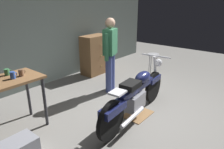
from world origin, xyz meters
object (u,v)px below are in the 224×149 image
object	(u,v)px
shop_stool	(153,59)
mug_brown_stoneware	(21,73)
mug_blue_enamel	(13,75)
person_standing	(110,52)
mug_green_speckled	(7,72)
motorcycle	(136,94)
wooden_dresser	(95,55)

from	to	relation	value
shop_stool	mug_brown_stoneware	size ratio (longest dim) A/B	5.67
mug_blue_enamel	mug_brown_stoneware	bearing A→B (deg)	5.01
person_standing	mug_green_speckled	world-z (taller)	person_standing
shop_stool	mug_brown_stoneware	bearing A→B (deg)	172.96
person_standing	mug_blue_enamel	distance (m)	2.15
motorcycle	mug_blue_enamel	world-z (taller)	mug_blue_enamel
wooden_dresser	shop_stool	bearing A→B (deg)	-59.86
wooden_dresser	mug_green_speckled	world-z (taller)	wooden_dresser
person_standing	mug_brown_stoneware	bearing A→B (deg)	-24.49
motorcycle	mug_green_speckled	distance (m)	2.16
person_standing	mug_brown_stoneware	distance (m)	2.01
mug_blue_enamel	mug_brown_stoneware	size ratio (longest dim) A/B	0.98
mug_green_speckled	person_standing	bearing A→B (deg)	-9.33
motorcycle	mug_green_speckled	bearing A→B (deg)	130.85
person_standing	wooden_dresser	size ratio (longest dim) A/B	1.52
wooden_dresser	mug_brown_stoneware	xyz separation A→B (m)	(-2.68, -0.98, 0.40)
person_standing	wooden_dresser	xyz separation A→B (m)	(0.67, 1.12, -0.38)
motorcycle	mug_blue_enamel	distance (m)	2.04
person_standing	shop_stool	bearing A→B (deg)	148.43
mug_brown_stoneware	shop_stool	bearing A→B (deg)	-7.04
person_standing	mug_brown_stoneware	size ratio (longest dim) A/B	14.81
person_standing	mug_green_speckled	distance (m)	2.16
wooden_dresser	mug_brown_stoneware	bearing A→B (deg)	-159.88
wooden_dresser	mug_blue_enamel	bearing A→B (deg)	-160.59
motorcycle	shop_stool	world-z (taller)	motorcycle
motorcycle	wooden_dresser	distance (m)	2.58
motorcycle	shop_stool	size ratio (longest dim) A/B	3.42
person_standing	mug_blue_enamel	bearing A→B (deg)	-23.90
wooden_dresser	mug_blue_enamel	distance (m)	3.02
motorcycle	mug_green_speckled	xyz separation A→B (m)	(-1.51, 1.46, 0.50)
mug_blue_enamel	mug_green_speckled	distance (m)	0.22
person_standing	shop_stool	distance (m)	1.58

